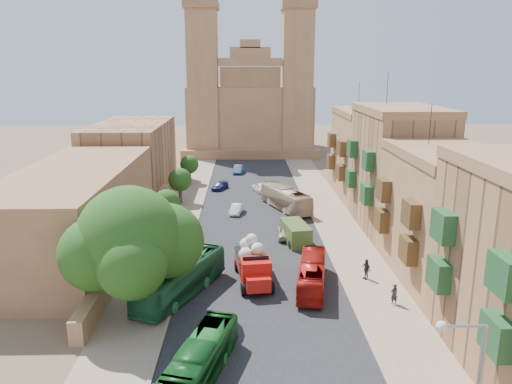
{
  "coord_description": "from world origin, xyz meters",
  "views": [
    {
      "loc": [
        -1.39,
        -29.62,
        17.95
      ],
      "look_at": [
        0.0,
        26.0,
        4.0
      ],
      "focal_mm": 35.0,
      "sensor_mm": 36.0,
      "label": 1
    }
  ],
  "objects_px": {
    "church": "(250,108)",
    "street_tree_b": "(167,204)",
    "pedestrian_c": "(366,269)",
    "bus_green_south": "(201,359)",
    "street_tree_c": "(180,180)",
    "street_tree_d": "(189,165)",
    "car_blue_a": "(247,249)",
    "car_cream": "(287,232)",
    "olive_pickup": "(295,233)",
    "bus_cream_east": "(286,198)",
    "car_blue_b": "(238,169)",
    "car_white_a": "(236,209)",
    "red_truck": "(253,262)",
    "car_white_b": "(260,187)",
    "street_tree_a": "(146,244)",
    "ficus_tree": "(131,242)",
    "bus_green_north": "(181,278)",
    "bus_red_east": "(312,274)",
    "car_dkblue": "(220,186)",
    "pedestrian_a": "(394,294)"
  },
  "relations": [
    {
      "from": "car_blue_a",
      "to": "pedestrian_c",
      "type": "bearing_deg",
      "value": -45.83
    },
    {
      "from": "bus_red_east",
      "to": "car_white_a",
      "type": "xyz_separation_m",
      "value": [
        -6.59,
        21.96,
        -0.63
      ]
    },
    {
      "from": "bus_cream_east",
      "to": "car_cream",
      "type": "relative_size",
      "value": 2.39
    },
    {
      "from": "church",
      "to": "pedestrian_c",
      "type": "bearing_deg",
      "value": -82.31
    },
    {
      "from": "red_truck",
      "to": "car_white_a",
      "type": "relative_size",
      "value": 1.96
    },
    {
      "from": "street_tree_d",
      "to": "bus_green_south",
      "type": "xyz_separation_m",
      "value": [
        6.0,
        -51.45,
        -1.79
      ]
    },
    {
      "from": "bus_green_north",
      "to": "bus_red_east",
      "type": "height_order",
      "value": "bus_green_north"
    },
    {
      "from": "bus_green_south",
      "to": "car_dkblue",
      "type": "height_order",
      "value": "bus_green_south"
    },
    {
      "from": "church",
      "to": "street_tree_b",
      "type": "height_order",
      "value": "church"
    },
    {
      "from": "bus_red_east",
      "to": "car_cream",
      "type": "bearing_deg",
      "value": -75.58
    },
    {
      "from": "red_truck",
      "to": "pedestrian_c",
      "type": "xyz_separation_m",
      "value": [
        9.83,
        0.25,
        -0.82
      ]
    },
    {
      "from": "ficus_tree",
      "to": "street_tree_d",
      "type": "distance_m",
      "value": 44.09
    },
    {
      "from": "olive_pickup",
      "to": "bus_green_south",
      "type": "height_order",
      "value": "bus_green_south"
    },
    {
      "from": "street_tree_b",
      "to": "bus_green_south",
      "type": "relative_size",
      "value": 0.55
    },
    {
      "from": "ficus_tree",
      "to": "olive_pickup",
      "type": "bearing_deg",
      "value": 50.02
    },
    {
      "from": "street_tree_a",
      "to": "car_white_b",
      "type": "xyz_separation_m",
      "value": [
        11.06,
        30.07,
        -2.15
      ]
    },
    {
      "from": "car_white_b",
      "to": "bus_cream_east",
      "type": "bearing_deg",
      "value": 89.29
    },
    {
      "from": "church",
      "to": "bus_red_east",
      "type": "distance_m",
      "value": 70.4
    },
    {
      "from": "olive_pickup",
      "to": "car_white_a",
      "type": "height_order",
      "value": "olive_pickup"
    },
    {
      "from": "street_tree_c",
      "to": "bus_cream_east",
      "type": "height_order",
      "value": "street_tree_c"
    },
    {
      "from": "street_tree_b",
      "to": "red_truck",
      "type": "relative_size",
      "value": 0.69
    },
    {
      "from": "street_tree_a",
      "to": "pedestrian_a",
      "type": "xyz_separation_m",
      "value": [
        20.23,
        -6.31,
        -2.0
      ]
    },
    {
      "from": "street_tree_d",
      "to": "car_blue_a",
      "type": "height_order",
      "value": "street_tree_d"
    },
    {
      "from": "red_truck",
      "to": "car_blue_a",
      "type": "bearing_deg",
      "value": 94.49
    },
    {
      "from": "pedestrian_a",
      "to": "pedestrian_c",
      "type": "xyz_separation_m",
      "value": [
        -1.03,
        4.79,
        0.08
      ]
    },
    {
      "from": "car_white_a",
      "to": "pedestrian_c",
      "type": "relative_size",
      "value": 1.95
    },
    {
      "from": "olive_pickup",
      "to": "pedestrian_c",
      "type": "bearing_deg",
      "value": -61.36
    },
    {
      "from": "red_truck",
      "to": "car_dkblue",
      "type": "relative_size",
      "value": 1.86
    },
    {
      "from": "bus_green_south",
      "to": "car_white_a",
      "type": "relative_size",
      "value": 2.43
    },
    {
      "from": "street_tree_b",
      "to": "car_blue_a",
      "type": "xyz_separation_m",
      "value": [
        8.89,
        -7.69,
        -2.6
      ]
    },
    {
      "from": "bus_green_south",
      "to": "street_tree_c",
      "type": "bearing_deg",
      "value": 114.5
    },
    {
      "from": "street_tree_b",
      "to": "car_cream",
      "type": "distance_m",
      "value": 13.76
    },
    {
      "from": "church",
      "to": "bus_green_north",
      "type": "height_order",
      "value": "church"
    },
    {
      "from": "olive_pickup",
      "to": "street_tree_d",
      "type": "bearing_deg",
      "value": 116.57
    },
    {
      "from": "church",
      "to": "red_truck",
      "type": "height_order",
      "value": "church"
    },
    {
      "from": "bus_cream_east",
      "to": "car_blue_b",
      "type": "relative_size",
      "value": 2.51
    },
    {
      "from": "street_tree_a",
      "to": "car_blue_b",
      "type": "height_order",
      "value": "street_tree_a"
    },
    {
      "from": "red_truck",
      "to": "pedestrian_c",
      "type": "height_order",
      "value": "red_truck"
    },
    {
      "from": "street_tree_d",
      "to": "red_truck",
      "type": "distance_m",
      "value": 38.92
    },
    {
      "from": "church",
      "to": "street_tree_a",
      "type": "xyz_separation_m",
      "value": [
        -10.0,
        -66.61,
        -6.67
      ]
    },
    {
      "from": "street_tree_b",
      "to": "red_truck",
      "type": "xyz_separation_m",
      "value": [
        9.37,
        -13.76,
        -1.49
      ]
    },
    {
      "from": "ficus_tree",
      "to": "car_cream",
      "type": "distance_m",
      "value": 22.3
    },
    {
      "from": "street_tree_a",
      "to": "car_blue_b",
      "type": "distance_m",
      "value": 44.4
    },
    {
      "from": "street_tree_a",
      "to": "red_truck",
      "type": "xyz_separation_m",
      "value": [
        9.37,
        -1.76,
        -1.1
      ]
    },
    {
      "from": "street_tree_b",
      "to": "pedestrian_c",
      "type": "height_order",
      "value": "street_tree_b"
    },
    {
      "from": "pedestrian_c",
      "to": "pedestrian_a",
      "type": "bearing_deg",
      "value": -11.89
    },
    {
      "from": "street_tree_d",
      "to": "car_blue_a",
      "type": "distance_m",
      "value": 33.0
    },
    {
      "from": "car_white_a",
      "to": "car_blue_b",
      "type": "height_order",
      "value": "car_blue_b"
    },
    {
      "from": "street_tree_b",
      "to": "street_tree_c",
      "type": "relative_size",
      "value": 1.0
    },
    {
      "from": "pedestrian_c",
      "to": "car_white_b",
      "type": "bearing_deg",
      "value": 170.39
    }
  ]
}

